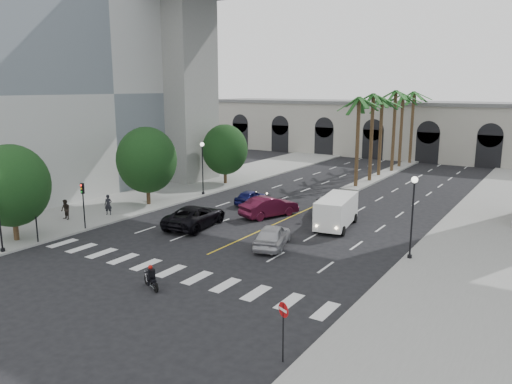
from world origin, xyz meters
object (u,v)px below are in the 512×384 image
car_d (328,205)px  car_e (250,197)px  lamp_post_right (413,210)px  pedestrian_a (108,205)px  lamp_post_left_far (203,164)px  pedestrian_b (66,210)px  car_a (272,236)px  traffic_signal_far (83,198)px  car_c (195,216)px  traffic_signal_near (35,209)px  car_b (269,207)px  motorcycle_rider (151,278)px  cargo_van (336,211)px  do_not_enter_sign (283,319)px

car_d → car_e: car_d is taller
lamp_post_right → pedestrian_a: size_ratio=3.13×
lamp_post_left_far → car_e: lamp_post_left_far is taller
pedestrian_b → pedestrian_a: bearing=66.0°
car_a → pedestrian_a: pedestrian_a is taller
traffic_signal_far → car_c: 8.47m
traffic_signal_near → car_e: (5.88, 17.97, -1.85)m
traffic_signal_near → car_b: size_ratio=0.71×
motorcycle_rider → car_c: bearing=142.6°
traffic_signal_far → traffic_signal_near: bearing=-90.0°
car_b → pedestrian_a: pedestrian_a is taller
pedestrian_b → traffic_signal_far: bearing=-8.3°
car_a → car_d: bearing=-104.4°
traffic_signal_near → pedestrian_a: (-1.71, 7.81, -1.51)m
pedestrian_a → car_a: bearing=-29.5°
car_a → car_b: (-4.37, 6.86, 0.06)m
traffic_signal_near → cargo_van: bearing=43.3°
traffic_signal_near → traffic_signal_far: bearing=90.0°
pedestrian_b → do_not_enter_sign: 26.78m
car_b → pedestrian_b: pedestrian_b is taller
traffic_signal_near → car_c: bearing=55.2°
car_c → do_not_enter_sign: 20.39m
car_c → do_not_enter_sign: do_not_enter_sign is taller
lamp_post_right → cargo_van: (-6.90, 4.39, -1.88)m
car_b → cargo_van: size_ratio=0.87×
car_a → traffic_signal_far: bearing=-1.3°
traffic_signal_near → motorcycle_rider: traffic_signal_near is taller
lamp_post_right → motorcycle_rider: lamp_post_right is taller
traffic_signal_near → pedestrian_b: bearing=124.9°
cargo_van → pedestrian_a: size_ratio=3.46×
lamp_post_left_far → pedestrian_b: (-3.31, -13.62, -2.25)m
traffic_signal_far → car_d: 19.84m
cargo_van → pedestrian_a: bearing=-166.9°
car_e → car_d: bearing=179.8°
car_e → cargo_van: 10.41m
lamp_post_left_far → traffic_signal_near: lamp_post_left_far is taller
pedestrian_a → motorcycle_rider: bearing=-64.6°
car_e → pedestrian_b: 16.05m
traffic_signal_far → cargo_van: bearing=34.6°
lamp_post_left_far → traffic_signal_near: size_ratio=1.47×
motorcycle_rider → car_e: bearing=132.4°
car_c → cargo_van: size_ratio=1.02×
car_c → pedestrian_b: bearing=16.3°
lamp_post_left_far → cargo_van: (15.90, -3.61, -1.88)m
cargo_van → pedestrian_b: bearing=-161.4°
car_c → car_d: car_c is taller
car_a → car_c: car_c is taller
traffic_signal_far → car_b: size_ratio=0.71×
lamp_post_right → do_not_enter_sign: (-0.90, -14.61, -1.39)m
traffic_signal_far → pedestrian_a: bearing=114.2°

